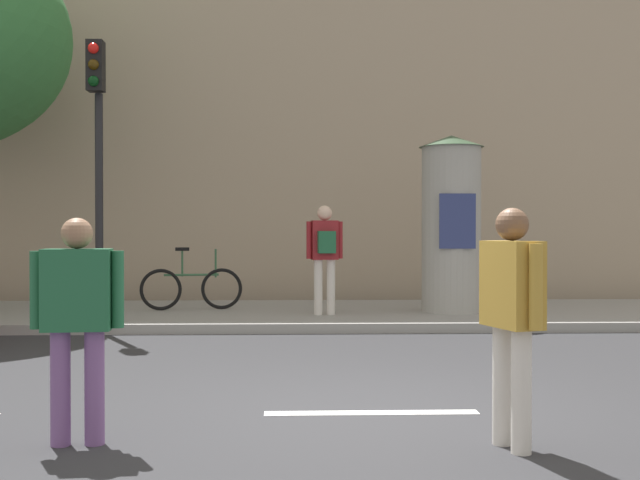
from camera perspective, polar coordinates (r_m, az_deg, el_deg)
ground_plane at (r=6.71m, az=3.79°, el=-12.51°), size 80.00×80.00×0.00m
sidewalk_curb at (r=13.59m, az=0.86°, el=-5.46°), size 36.00×4.00×0.15m
lane_markings at (r=6.71m, az=3.79°, el=-12.47°), size 25.80×0.16×0.01m
building_backdrop at (r=18.83m, az=0.12°, el=11.19°), size 36.00×5.00×9.93m
traffic_light at (r=12.19m, az=-15.98°, el=7.48°), size 0.24×0.45×4.19m
poster_column at (r=13.39m, az=9.57°, el=1.26°), size 1.10×1.10×3.00m
pedestrian_in_red_top at (r=5.63m, az=13.85°, el=-4.71°), size 0.37×0.64×1.69m
pedestrian_with_bag at (r=5.86m, az=-17.28°, el=-4.82°), size 0.65×0.41×1.62m
pedestrian_with_backpack at (r=12.77m, az=0.36°, el=-0.68°), size 0.60×0.43×1.79m
bicycle_leaning at (r=13.80m, az=-9.38°, el=-3.45°), size 1.76×0.35×1.09m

